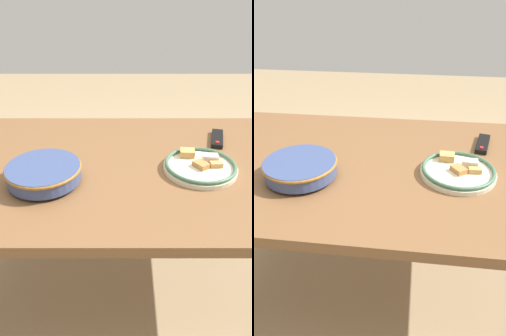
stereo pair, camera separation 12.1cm
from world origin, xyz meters
TOP-DOWN VIEW (x-y plane):
  - ground_plane at (0.00, 0.00)m, footprint 8.00×8.00m
  - dining_table at (0.00, 0.00)m, footprint 1.59×0.93m
  - noodle_bowl at (-0.32, -0.13)m, footprint 0.27×0.27m
  - food_plate at (0.26, -0.05)m, footprint 0.28×0.28m
  - tv_remote at (0.39, 0.20)m, footprint 0.09×0.18m

SIDE VIEW (x-z plane):
  - ground_plane at x=0.00m, z-range 0.00..0.00m
  - dining_table at x=0.00m, z-range 0.29..1.02m
  - tv_remote at x=0.39m, z-range 0.72..0.75m
  - food_plate at x=0.26m, z-range 0.72..0.77m
  - noodle_bowl at x=-0.32m, z-range 0.73..0.80m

